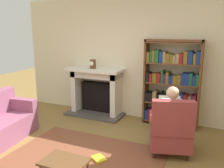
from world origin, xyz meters
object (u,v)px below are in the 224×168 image
Objects in this scene: armchair_reading at (171,130)px; bookshelf at (172,84)px; mantel_clock at (93,64)px; side_table at (65,166)px; seated_reader at (171,116)px; fireplace at (97,90)px.

bookshelf is at bearing -96.51° from armchair_reading.
mantel_clock reaches higher than side_table.
seated_reader is (-0.03, 0.11, 0.20)m from armchair_reading.
fireplace is 2.91m from side_table.
bookshelf is (1.75, 0.04, 0.30)m from fireplace.
armchair_reading is at bearing -29.54° from mantel_clock.
side_table is (1.01, -2.63, -0.85)m from mantel_clock.
mantel_clock reaches higher than fireplace.
fireplace is at bearing -47.41° from seated_reader.
armchair_reading is 1.80m from side_table.
seated_reader reaches higher than side_table.
fireplace is 2.40× the size of side_table.
armchair_reading is (0.24, -1.28, -0.47)m from bookshelf.
bookshelf is 3.21× the size of side_table.
side_table is at bearing 41.27° from seated_reader.
bookshelf reaches higher than fireplace.
seated_reader is 1.89m from side_table.
mantel_clock is (-0.04, -0.10, 0.63)m from fireplace.
fireplace is at bearing 69.94° from mantel_clock.
side_table is at bearing -68.95° from mantel_clock.
bookshelf is (1.78, 0.13, -0.33)m from mantel_clock.
bookshelf is at bearing 1.18° from fireplace.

